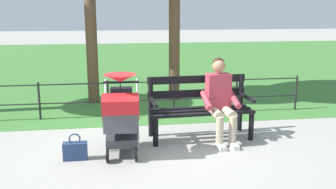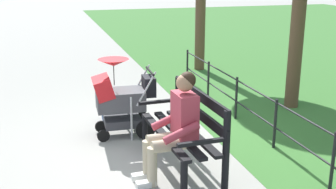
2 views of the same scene
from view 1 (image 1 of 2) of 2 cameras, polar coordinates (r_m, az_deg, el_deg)
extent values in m
plane|color=#9E9B93|center=(5.98, -2.88, -6.92)|extent=(60.00, 60.00, 0.00)
cube|color=#3D7533|center=(14.56, -6.15, 4.75)|extent=(40.00, 16.00, 0.01)
cube|color=black|center=(6.14, 4.50, -2.02)|extent=(1.60, 0.18, 0.04)
cube|color=black|center=(5.98, 4.96, -2.45)|extent=(1.60, 0.18, 0.04)
cube|color=black|center=(5.81, 5.44, -2.91)|extent=(1.60, 0.18, 0.04)
cube|color=black|center=(6.18, 4.29, 0.18)|extent=(1.60, 0.11, 0.12)
cube|color=black|center=(6.14, 4.33, 2.28)|extent=(1.60, 0.11, 0.12)
cylinder|color=black|center=(6.10, 12.25, -4.58)|extent=(0.08, 0.08, 0.45)
cylinder|color=black|center=(6.46, 10.70, -1.24)|extent=(0.08, 0.08, 0.95)
cube|color=black|center=(6.18, 11.70, -0.45)|extent=(0.08, 0.56, 0.04)
cylinder|color=black|center=(5.70, -1.84, -5.54)|extent=(0.08, 0.08, 0.45)
cylinder|color=black|center=(6.08, -2.58, -1.91)|extent=(0.08, 0.08, 0.95)
cube|color=black|center=(5.77, -2.19, -1.11)|extent=(0.08, 0.56, 0.04)
cylinder|color=tan|center=(5.87, 8.98, -2.65)|extent=(0.16, 0.41, 0.14)
cylinder|color=tan|center=(5.80, 7.12, -2.77)|extent=(0.16, 0.41, 0.14)
cylinder|color=tan|center=(5.75, 9.57, -5.43)|extent=(0.11, 0.11, 0.47)
cylinder|color=tan|center=(5.69, 7.67, -5.57)|extent=(0.11, 0.11, 0.47)
cube|color=silver|center=(5.75, 9.77, -7.56)|extent=(0.11, 0.22, 0.07)
cube|color=silver|center=(5.68, 7.87, -7.74)|extent=(0.11, 0.22, 0.07)
cube|color=#B23847|center=(5.97, 7.45, 0.43)|extent=(0.37, 0.24, 0.56)
cylinder|color=#B23847|center=(5.95, 9.80, -0.67)|extent=(0.11, 0.43, 0.23)
cylinder|color=#B23847|center=(5.81, 5.74, -0.87)|extent=(0.11, 0.43, 0.23)
sphere|color=#A37556|center=(5.90, 7.57, 4.23)|extent=(0.20, 0.20, 0.20)
sphere|color=black|center=(5.92, 7.48, 4.56)|extent=(0.19, 0.19, 0.19)
cylinder|color=black|center=(5.77, -4.48, -6.24)|extent=(0.04, 0.28, 0.28)
cylinder|color=black|center=(5.78, -9.07, -6.33)|extent=(0.04, 0.28, 0.28)
cylinder|color=black|center=(5.22, -4.76, -8.90)|extent=(0.04, 0.18, 0.18)
cylinder|color=black|center=(5.23, -8.98, -8.98)|extent=(0.04, 0.18, 0.18)
cube|color=#38383D|center=(5.46, -6.85, -6.52)|extent=(0.44, 0.54, 0.12)
cylinder|color=silver|center=(5.52, -4.47, -5.10)|extent=(0.03, 0.03, 0.65)
cylinder|color=silver|center=(5.53, -9.26, -5.19)|extent=(0.03, 0.03, 0.65)
cube|color=#47474C|center=(5.34, -6.95, -3.24)|extent=(0.49, 0.70, 0.28)
cube|color=red|center=(5.06, -7.06, -1.81)|extent=(0.49, 0.33, 0.33)
cylinder|color=black|center=(5.67, -6.97, 1.87)|extent=(0.52, 0.05, 0.03)
cylinder|color=silver|center=(5.62, -4.59, -0.28)|extent=(0.04, 0.30, 0.49)
cylinder|color=silver|center=(5.63, -9.28, -0.38)|extent=(0.04, 0.30, 0.49)
cone|color=red|center=(5.14, -7.13, 2.42)|extent=(0.46, 0.46, 0.10)
cylinder|color=black|center=(5.17, -7.08, 0.46)|extent=(0.01, 0.01, 0.30)
cube|color=black|center=(5.70, -6.92, -0.34)|extent=(0.33, 0.17, 0.28)
cube|color=navy|center=(5.40, -13.61, -8.16)|extent=(0.32, 0.14, 0.24)
torus|color=navy|center=(5.34, -13.71, -6.45)|extent=(0.16, 0.02, 0.16)
cylinder|color=black|center=(8.10, 18.49, 0.24)|extent=(0.04, 0.04, 0.70)
cylinder|color=black|center=(7.63, 10.11, -0.03)|extent=(0.04, 0.04, 0.70)
cylinder|color=black|center=(7.34, 0.86, -0.34)|extent=(0.04, 0.04, 0.70)
cylinder|color=black|center=(7.25, -8.88, -0.65)|extent=(0.04, 0.04, 0.70)
cylinder|color=black|center=(7.38, -18.57, -0.95)|extent=(0.04, 0.04, 0.70)
cylinder|color=black|center=(7.21, -4.02, 1.82)|extent=(6.21, 0.02, 0.02)
cylinder|color=black|center=(7.28, -3.98, -0.88)|extent=(6.21, 0.02, 0.02)
cylinder|color=brown|center=(8.46, 0.95, 9.61)|extent=(0.24, 0.24, 3.10)
cylinder|color=brown|center=(8.31, -11.34, 8.91)|extent=(0.24, 0.24, 2.98)
camera|label=2|loc=(7.30, 48.37, 11.52)|focal=46.21mm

